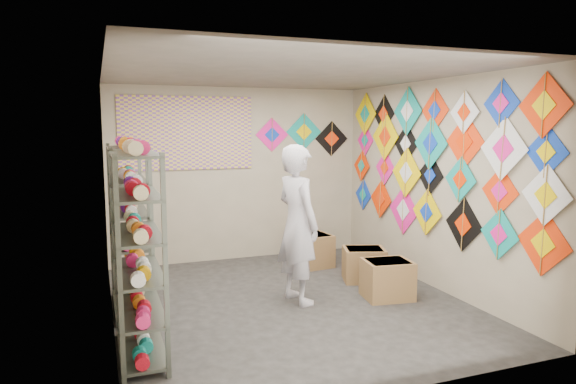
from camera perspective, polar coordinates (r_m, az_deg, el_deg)
name	(u,v)px	position (r m, az deg, el deg)	size (l,w,h in m)	color
ground	(289,302)	(6.30, 0.11, -12.18)	(4.50, 4.50, 0.00)	black
room_walls	(289,166)	(5.96, 0.11, 2.90)	(4.50, 4.50, 4.50)	tan
shelf_rack_front	(138,255)	(4.86, -16.34, -6.74)	(0.40, 1.10, 1.90)	#4C5147
shelf_rack_back	(129,228)	(6.13, -17.25, -3.87)	(0.40, 1.10, 1.90)	#4C5147
string_spools	(133,231)	(5.47, -16.89, -4.17)	(0.12, 2.36, 0.12)	#FF2371
kite_wall_display	(433,162)	(6.89, 15.77, 3.25)	(0.05, 4.27, 2.09)	#F23207
back_wall_kites	(304,135)	(8.43, 1.82, 6.34)	(1.62, 0.02, 0.71)	#EE178A
poster	(187,133)	(7.90, -11.16, 6.44)	(2.00, 0.01, 1.10)	#764494
shopkeeper	(298,224)	(6.11, 1.09, -3.59)	(0.59, 0.77, 1.90)	silver
carton_a	(387,279)	(6.51, 10.97, -9.50)	(0.57, 0.47, 0.47)	olive
carton_b	(364,264)	(7.16, 8.44, -7.97)	(0.55, 0.45, 0.45)	olive
carton_c	(312,250)	(7.81, 2.65, -6.45)	(0.51, 0.56, 0.49)	olive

